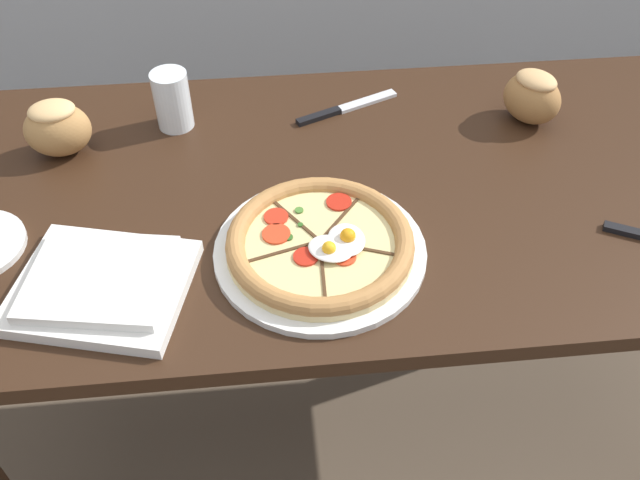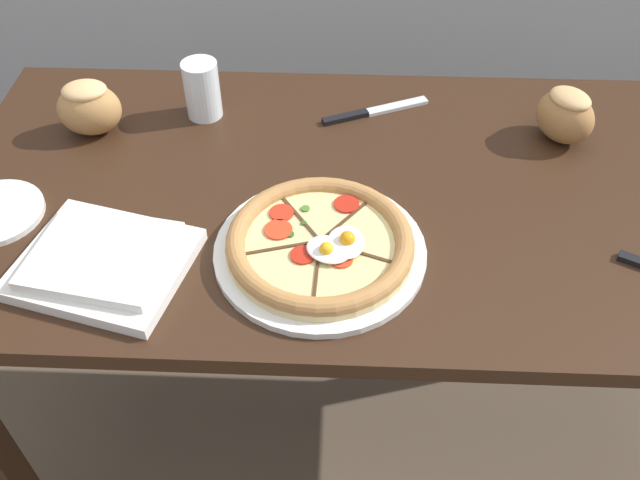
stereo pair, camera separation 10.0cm
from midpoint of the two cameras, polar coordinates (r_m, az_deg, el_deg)
ground_plane at (r=1.74m, az=1.47°, el=-14.88°), size 12.00×12.00×0.00m
dining_table at (r=1.22m, az=2.04°, el=0.70°), size 1.49×0.71×0.77m
pizza at (r=1.01m, az=-2.81°, el=-0.55°), size 0.32×0.32×0.05m
napkin_folded at (r=1.03m, az=-20.64°, el=-3.62°), size 0.28×0.26×0.04m
bread_piece_mid at (r=1.30m, az=15.35°, el=11.52°), size 0.13×0.14×0.10m
bread_piece_far at (r=1.28m, az=-23.42°, el=8.60°), size 0.12×0.10×0.10m
knife_spare at (r=1.31m, az=-0.02°, el=10.98°), size 0.20×0.10×0.01m
water_glass at (r=1.29m, az=-14.52°, el=11.01°), size 0.07×0.07×0.11m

